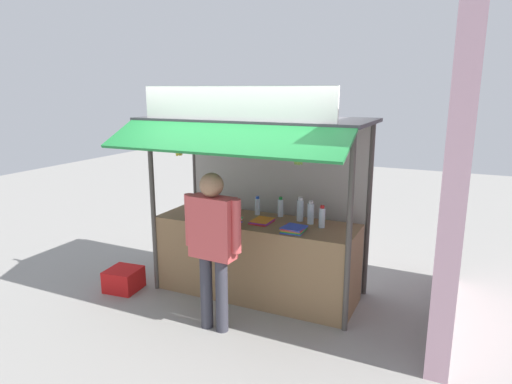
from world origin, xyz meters
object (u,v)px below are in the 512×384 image
(banana_bunch_leftmost, at_px, (299,157))
(banana_bunch_rightmost, at_px, (178,149))
(magazine_stack_rear_center, at_px, (262,221))
(vendor_person, at_px, (213,238))
(magazine_stack_center, at_px, (294,229))
(water_bottle_left, at_px, (322,217))
(plastic_crate, at_px, (124,279))
(water_bottle_far_right, at_px, (257,206))
(magazine_stack_far_left, at_px, (229,222))
(water_bottle_front_left, at_px, (311,213))
(magazine_stack_mid_left, at_px, (209,216))
(water_bottle_back_left, at_px, (300,210))
(water_bottle_right, at_px, (203,203))
(banana_bunch_inner_right, at_px, (221,149))
(water_bottle_front_right, at_px, (281,207))

(banana_bunch_leftmost, relative_size, banana_bunch_rightmost, 1.00)
(magazine_stack_rear_center, height_order, banana_bunch_leftmost, banana_bunch_leftmost)
(vendor_person, bearing_deg, magazine_stack_center, 53.91)
(water_bottle_left, distance_m, plastic_crate, 2.61)
(vendor_person, distance_m, plastic_crate, 1.78)
(water_bottle_far_right, xyz_separation_m, water_bottle_left, (0.88, -0.18, 0.01))
(magazine_stack_far_left, xyz_separation_m, plastic_crate, (-1.35, -0.30, -0.84))
(water_bottle_front_left, relative_size, magazine_stack_center, 1.01)
(water_bottle_front_left, height_order, magazine_stack_rear_center, water_bottle_front_left)
(magazine_stack_center, xyz_separation_m, vendor_person, (-0.60, -0.73, 0.04))
(water_bottle_front_left, distance_m, vendor_person, 1.28)
(water_bottle_far_right, relative_size, magazine_stack_mid_left, 0.78)
(water_bottle_back_left, relative_size, magazine_stack_rear_center, 0.95)
(water_bottle_front_left, distance_m, water_bottle_back_left, 0.16)
(water_bottle_far_right, relative_size, magazine_stack_center, 0.86)
(water_bottle_right, xyz_separation_m, banana_bunch_inner_right, (0.61, -0.58, 0.80))
(water_bottle_right, distance_m, vendor_person, 1.28)
(water_bottle_back_left, relative_size, magazine_stack_center, 1.06)
(magazine_stack_rear_center, bearing_deg, magazine_stack_mid_left, -167.95)
(water_bottle_back_left, height_order, plastic_crate, water_bottle_back_left)
(water_bottle_front_right, relative_size, water_bottle_left, 0.95)
(water_bottle_front_right, relative_size, magazine_stack_far_left, 0.79)
(magazine_stack_far_left, distance_m, magazine_stack_rear_center, 0.40)
(banana_bunch_rightmost, bearing_deg, magazine_stack_mid_left, 58.99)
(magazine_stack_mid_left, distance_m, banana_bunch_inner_right, 0.99)
(water_bottle_right, xyz_separation_m, vendor_person, (0.75, -1.03, -0.04))
(magazine_stack_center, distance_m, banana_bunch_rightmost, 1.56)
(magazine_stack_rear_center, distance_m, vendor_person, 0.91)
(magazine_stack_far_left, bearing_deg, banana_bunch_rightmost, -160.23)
(magazine_stack_far_left, relative_size, magazine_stack_center, 1.15)
(magazine_stack_mid_left, height_order, magazine_stack_rear_center, magazine_stack_mid_left)
(banana_bunch_inner_right, bearing_deg, water_bottle_far_right, 82.58)
(water_bottle_front_right, bearing_deg, water_bottle_left, -20.49)
(water_bottle_right, distance_m, water_bottle_far_right, 0.72)
(water_bottle_far_right, bearing_deg, magazine_stack_mid_left, -136.74)
(water_bottle_left, relative_size, banana_bunch_rightmost, 0.90)
(water_bottle_right, distance_m, banana_bunch_rightmost, 0.97)
(water_bottle_front_left, distance_m, magazine_stack_center, 0.38)
(magazine_stack_far_left, xyz_separation_m, magazine_stack_rear_center, (0.30, 0.26, -0.02))
(water_bottle_back_left, xyz_separation_m, water_bottle_right, (-1.27, -0.12, -0.03))
(water_bottle_front_left, bearing_deg, water_bottle_front_right, 162.31)
(banana_bunch_leftmost, relative_size, plastic_crate, 0.74)
(magazine_stack_center, xyz_separation_m, banana_bunch_leftmost, (0.14, -0.28, 0.85))
(water_bottle_left, xyz_separation_m, magazine_stack_rear_center, (-0.69, -0.11, -0.10))
(water_bottle_front_right, bearing_deg, banana_bunch_leftmost, -57.46)
(water_bottle_left, relative_size, magazine_stack_center, 0.95)
(water_bottle_front_left, xyz_separation_m, banana_bunch_rightmost, (-1.36, -0.64, 0.74))
(water_bottle_back_left, height_order, magazine_stack_rear_center, water_bottle_back_left)
(water_bottle_front_left, distance_m, banana_bunch_leftmost, 0.99)
(water_bottle_back_left, bearing_deg, vendor_person, -114.34)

